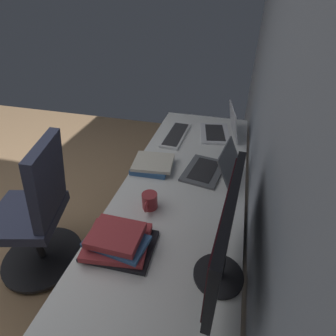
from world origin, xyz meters
TOP-DOWN VIEW (x-y plane):
  - wall_back at (0.00, 2.11)m, footprint 4.43×0.10m
  - desk at (-0.04, 1.69)m, footprint 2.36×0.70m
  - drawer_pedestal at (0.00, 1.72)m, footprint 0.40×0.51m
  - monitor_primary at (0.34, 1.95)m, footprint 0.56×0.20m
  - laptop_leftmost at (-0.90, 1.85)m, footprint 0.38×0.32m
  - laptop_left at (-0.35, 1.85)m, footprint 0.36×0.36m
  - keyboard_main at (-0.78, 1.51)m, footprint 0.43×0.16m
  - book_stack_near at (0.31, 1.51)m, footprint 0.26×0.31m
  - book_stack_far at (-0.32, 1.47)m, footprint 0.24×0.26m
  - coffee_mug at (0.03, 1.56)m, footprint 0.12×0.08m
  - office_chair at (0.02, 0.79)m, footprint 0.56×0.59m

SIDE VIEW (x-z plane):
  - drawer_pedestal at x=0.00m, z-range 0.00..0.69m
  - office_chair at x=0.02m, z-range -0.03..0.94m
  - desk at x=-0.04m, z-range 0.30..1.03m
  - keyboard_main at x=-0.78m, z-range 0.73..0.75m
  - book_stack_far at x=-0.32m, z-range 0.73..0.78m
  - book_stack_near at x=0.31m, z-range 0.72..0.82m
  - coffee_mug at x=0.03m, z-range 0.73..0.82m
  - laptop_left at x=-0.35m, z-range 0.68..0.88m
  - laptop_leftmost at x=-0.90m, z-range 0.67..0.89m
  - monitor_primary at x=0.34m, z-range 0.76..1.19m
  - wall_back at x=0.00m, z-range 0.00..2.60m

